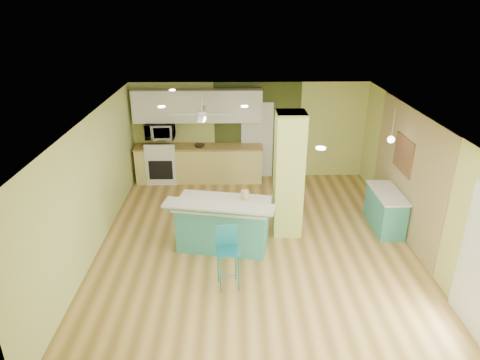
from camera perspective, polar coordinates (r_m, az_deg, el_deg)
name	(u,v)px	position (r m, az deg, el deg)	size (l,w,h in m)	color
floor	(256,245)	(8.42, 2.09, -8.59)	(6.00, 7.00, 0.01)	olive
ceiling	(258,119)	(7.41, 2.38, 8.14)	(6.00, 7.00, 0.01)	white
wall_back	(249,131)	(11.12, 1.26, 6.59)	(6.00, 0.01, 2.50)	#CAD170
wall_front	(274,318)	(4.85, 4.55, -17.83)	(6.00, 0.01, 2.50)	#CAD170
wall_left	(92,187)	(8.23, -19.15, -0.87)	(0.01, 7.00, 2.50)	#CAD170
wall_right	(419,185)	(8.54, 22.79, -0.56)	(0.01, 7.00, 2.50)	#CAD170
wood_panel	(406,172)	(9.04, 21.28, 0.97)	(0.02, 3.40, 2.50)	#978156
olive_accent	(257,131)	(11.11, 2.30, 6.57)	(2.20, 0.02, 2.50)	#3C471C
interior_door	(257,140)	(11.16, 2.29, 5.30)	(0.82, 0.05, 2.00)	white
column	(289,175)	(8.35, 6.50, 0.67)	(0.55, 0.55, 2.50)	#B0C25A
kitchen_run	(199,163)	(11.11, -5.44, 2.23)	(3.25, 0.63, 0.94)	#E3D376
stove	(163,164)	(11.22, -10.28, 2.09)	(0.76, 0.66, 1.08)	white
upper_cabinets	(197,106)	(10.79, -5.69, 9.81)	(3.20, 0.34, 0.80)	white
microwave	(160,131)	(10.94, -10.61, 6.47)	(0.70, 0.48, 0.39)	white
ceiling_fan	(202,114)	(9.47, -5.10, 8.73)	(1.41, 1.41, 0.61)	silver
pendant_lamp	(391,139)	(8.85, 19.49, 5.14)	(0.14, 0.14, 0.69)	silver
wall_decor	(404,155)	(9.11, 20.98, 3.19)	(0.03, 0.90, 0.70)	brown
peninsula	(223,223)	(8.13, -2.27, -5.81)	(2.03, 1.38, 1.06)	teal
bar_stool	(227,247)	(6.98, -1.68, -8.93)	(0.40, 0.40, 1.07)	teal
side_counter	(385,210)	(9.31, 18.79, -3.76)	(0.53, 1.24, 0.80)	teal
fruit_bowl	(199,146)	(10.88, -5.43, 4.58)	(0.27, 0.27, 0.07)	#3C2818
canister	(245,195)	(8.05, 0.66, -1.99)	(0.15, 0.15, 0.16)	gold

